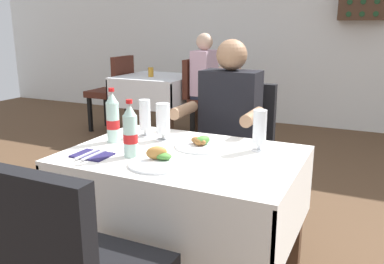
{
  "coord_description": "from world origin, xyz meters",
  "views": [
    {
      "loc": [
        0.8,
        -1.69,
        1.34
      ],
      "look_at": [
        -0.01,
        0.05,
        0.83
      ],
      "focal_mm": 37.91,
      "sensor_mm": 36.0,
      "label": 1
    }
  ],
  "objects_px": {
    "background_dining_table": "(157,91)",
    "background_chair_left": "(113,89)",
    "napkin_cutlery_set": "(92,155)",
    "background_patron": "(209,82)",
    "beer_glass_middle": "(145,117)",
    "chair_far_diner_seat": "(236,149)",
    "background_table_tumbler": "(151,72)",
    "beer_glass_right": "(163,121)",
    "background_chair_right": "(205,96)",
    "cola_bottle_primary": "(113,119)",
    "wall_bottle_rack": "(364,2)",
    "seated_diner_far": "(227,129)",
    "main_dining_table": "(183,189)",
    "plate_near_camera": "(158,160)",
    "cola_bottle_secondary": "(130,132)",
    "beer_glass_left": "(260,130)",
    "plate_far_diner": "(201,144)"
  },
  "relations": [
    {
      "from": "beer_glass_middle",
      "to": "napkin_cutlery_set",
      "type": "bearing_deg",
      "value": -95.62
    },
    {
      "from": "cola_bottle_secondary",
      "to": "beer_glass_middle",
      "type": "bearing_deg",
      "value": 111.0
    },
    {
      "from": "plate_near_camera",
      "to": "beer_glass_left",
      "type": "relative_size",
      "value": 1.28
    },
    {
      "from": "background_patron",
      "to": "seated_diner_far",
      "type": "bearing_deg",
      "value": -64.15
    },
    {
      "from": "beer_glass_middle",
      "to": "background_chair_left",
      "type": "relative_size",
      "value": 0.21
    },
    {
      "from": "plate_near_camera",
      "to": "cola_bottle_primary",
      "type": "xyz_separation_m",
      "value": [
        -0.38,
        0.21,
        0.11
      ]
    },
    {
      "from": "background_table_tumbler",
      "to": "beer_glass_right",
      "type": "bearing_deg",
      "value": -57.89
    },
    {
      "from": "cola_bottle_secondary",
      "to": "napkin_cutlery_set",
      "type": "xyz_separation_m",
      "value": [
        -0.17,
        -0.07,
        -0.11
      ]
    },
    {
      "from": "background_chair_right",
      "to": "background_patron",
      "type": "xyz_separation_m",
      "value": [
        0.05,
        0.0,
        0.16
      ]
    },
    {
      "from": "main_dining_table",
      "to": "cola_bottle_primary",
      "type": "relative_size",
      "value": 3.88
    },
    {
      "from": "beer_glass_middle",
      "to": "beer_glass_right",
      "type": "xyz_separation_m",
      "value": [
        0.13,
        -0.03,
        -0.0
      ]
    },
    {
      "from": "beer_glass_left",
      "to": "background_patron",
      "type": "distance_m",
      "value": 2.74
    },
    {
      "from": "beer_glass_middle",
      "to": "wall_bottle_rack",
      "type": "relative_size",
      "value": 0.36
    },
    {
      "from": "seated_diner_far",
      "to": "beer_glass_left",
      "type": "height_order",
      "value": "seated_diner_far"
    },
    {
      "from": "napkin_cutlery_set",
      "to": "chair_far_diner_seat",
      "type": "bearing_deg",
      "value": 69.96
    },
    {
      "from": "wall_bottle_rack",
      "to": "seated_diner_far",
      "type": "bearing_deg",
      "value": -99.75
    },
    {
      "from": "beer_glass_middle",
      "to": "background_chair_left",
      "type": "bearing_deg",
      "value": 129.17
    },
    {
      "from": "chair_far_diner_seat",
      "to": "plate_far_diner",
      "type": "bearing_deg",
      "value": -86.84
    },
    {
      "from": "beer_glass_middle",
      "to": "background_chair_right",
      "type": "relative_size",
      "value": 0.21
    },
    {
      "from": "chair_far_diner_seat",
      "to": "background_dining_table",
      "type": "xyz_separation_m",
      "value": [
        -1.65,
        1.83,
        0.01
      ]
    },
    {
      "from": "cola_bottle_primary",
      "to": "background_dining_table",
      "type": "xyz_separation_m",
      "value": [
        -1.24,
        2.59,
        -0.31
      ]
    },
    {
      "from": "background_table_tumbler",
      "to": "seated_diner_far",
      "type": "bearing_deg",
      "value": -48.25
    },
    {
      "from": "cola_bottle_secondary",
      "to": "napkin_cutlery_set",
      "type": "bearing_deg",
      "value": -156.96
    },
    {
      "from": "background_patron",
      "to": "plate_near_camera",
      "type": "bearing_deg",
      "value": -71.47
    },
    {
      "from": "cola_bottle_secondary",
      "to": "background_chair_left",
      "type": "bearing_deg",
      "value": 127.32
    },
    {
      "from": "chair_far_diner_seat",
      "to": "napkin_cutlery_set",
      "type": "relative_size",
      "value": 5.11
    },
    {
      "from": "background_patron",
      "to": "cola_bottle_secondary",
      "type": "bearing_deg",
      "value": -74.38
    },
    {
      "from": "chair_far_diner_seat",
      "to": "background_table_tumbler",
      "type": "height_order",
      "value": "chair_far_diner_seat"
    },
    {
      "from": "chair_far_diner_seat",
      "to": "beer_glass_middle",
      "type": "bearing_deg",
      "value": -118.71
    },
    {
      "from": "cola_bottle_primary",
      "to": "cola_bottle_secondary",
      "type": "relative_size",
      "value": 1.06
    },
    {
      "from": "seated_diner_far",
      "to": "napkin_cutlery_set",
      "type": "relative_size",
      "value": 6.63
    },
    {
      "from": "chair_far_diner_seat",
      "to": "napkin_cutlery_set",
      "type": "xyz_separation_m",
      "value": [
        -0.36,
        -1.0,
        0.2
      ]
    },
    {
      "from": "cola_bottle_secondary",
      "to": "background_chair_right",
      "type": "xyz_separation_m",
      "value": [
        -0.82,
        2.75,
        -0.31
      ]
    },
    {
      "from": "beer_glass_left",
      "to": "beer_glass_right",
      "type": "height_order",
      "value": "beer_glass_left"
    },
    {
      "from": "cola_bottle_secondary",
      "to": "background_chair_left",
      "type": "xyz_separation_m",
      "value": [
        -2.1,
        2.75,
        -0.31
      ]
    },
    {
      "from": "background_dining_table",
      "to": "background_chair_right",
      "type": "bearing_deg",
      "value": 0.0
    },
    {
      "from": "main_dining_table",
      "to": "seated_diner_far",
      "type": "height_order",
      "value": "seated_diner_far"
    },
    {
      "from": "beer_glass_left",
      "to": "background_chair_right",
      "type": "bearing_deg",
      "value": 118.82
    },
    {
      "from": "napkin_cutlery_set",
      "to": "background_patron",
      "type": "height_order",
      "value": "background_patron"
    },
    {
      "from": "main_dining_table",
      "to": "background_dining_table",
      "type": "distance_m",
      "value": 3.09
    },
    {
      "from": "chair_far_diner_seat",
      "to": "napkin_cutlery_set",
      "type": "height_order",
      "value": "chair_far_diner_seat"
    },
    {
      "from": "plate_far_diner",
      "to": "beer_glass_middle",
      "type": "distance_m",
      "value": 0.38
    },
    {
      "from": "napkin_cutlery_set",
      "to": "background_chair_right",
      "type": "xyz_separation_m",
      "value": [
        -0.65,
        2.83,
        -0.2
      ]
    },
    {
      "from": "seated_diner_far",
      "to": "background_patron",
      "type": "bearing_deg",
      "value": 115.85
    },
    {
      "from": "background_dining_table",
      "to": "background_chair_left",
      "type": "height_order",
      "value": "background_chair_left"
    },
    {
      "from": "cola_bottle_primary",
      "to": "background_table_tumbler",
      "type": "xyz_separation_m",
      "value": [
        -1.26,
        2.49,
        -0.07
      ]
    },
    {
      "from": "main_dining_table",
      "to": "beer_glass_right",
      "type": "relative_size",
      "value": 5.55
    },
    {
      "from": "background_chair_left",
      "to": "plate_near_camera",
      "type": "bearing_deg",
      "value": -50.96
    },
    {
      "from": "seated_diner_far",
      "to": "plate_near_camera",
      "type": "height_order",
      "value": "seated_diner_far"
    },
    {
      "from": "background_table_tumbler",
      "to": "wall_bottle_rack",
      "type": "relative_size",
      "value": 0.2
    }
  ]
}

